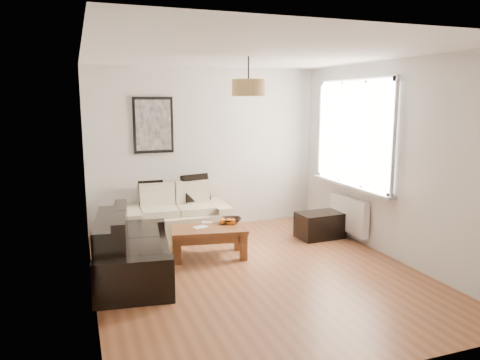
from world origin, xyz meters
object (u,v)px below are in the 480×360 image
object	(u,v)px
loveseat_cream	(177,212)
ottoman	(320,225)
sofa_leather	(133,247)
coffee_table	(209,242)

from	to	relation	value
loveseat_cream	ottoman	bearing A→B (deg)	-19.49
sofa_leather	coffee_table	size ratio (longest dim) A/B	1.73
loveseat_cream	sofa_leather	xyz separation A→B (m)	(-0.83, -1.42, -0.02)
loveseat_cream	ottoman	distance (m)	2.20
coffee_table	ottoman	xyz separation A→B (m)	(1.85, 0.27, -0.01)
sofa_leather	ottoman	bearing A→B (deg)	-70.54
coffee_table	ottoman	bearing A→B (deg)	8.27
coffee_table	ottoman	size ratio (longest dim) A/B	1.44
loveseat_cream	coffee_table	xyz separation A→B (m)	(0.21, -1.04, -0.18)
loveseat_cream	coffee_table	world-z (taller)	loveseat_cream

